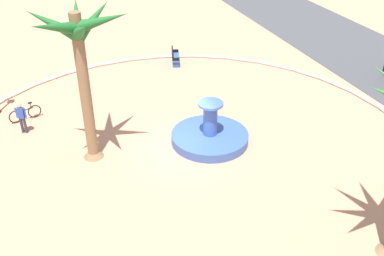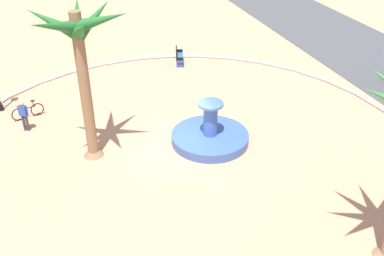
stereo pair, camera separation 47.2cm
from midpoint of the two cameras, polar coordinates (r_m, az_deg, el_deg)
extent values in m
plane|color=tan|center=(21.45, -1.63, -2.52)|extent=(80.00, 80.00, 0.00)
torus|color=silver|center=(21.39, -1.63, -2.29)|extent=(23.17, 23.17, 0.20)
cylinder|color=#38569E|center=(21.78, 1.67, -1.24)|extent=(3.78, 3.78, 0.45)
cylinder|color=teal|center=(21.80, 1.67, -1.32)|extent=(3.32, 3.32, 0.34)
cylinder|color=#38569E|center=(21.26, 1.71, 1.08)|extent=(0.68, 0.68, 1.59)
cylinder|color=#3D5FAD|center=(20.84, 1.75, 3.12)|extent=(1.21, 1.21, 0.12)
cylinder|color=brown|center=(19.70, -14.19, 4.63)|extent=(0.49, 0.49, 6.80)
cone|color=brown|center=(21.24, -13.11, -2.99)|extent=(0.93, 0.93, 0.50)
cone|color=#1E6028|center=(17.68, -14.76, 11.89)|extent=(2.27, 0.72, 1.42)
cone|color=#1E6028|center=(18.24, -12.23, 13.26)|extent=(1.48, 2.29, 1.16)
cone|color=#1E6028|center=(19.27, -13.22, 13.42)|extent=(1.78, 2.09, 1.55)
cone|color=#1E6028|center=(19.58, -15.26, 13.65)|extent=(2.30, 0.88, 1.42)
cone|color=#1E6028|center=(19.00, -18.24, 12.63)|extent=(1.47, 2.25, 1.45)
cone|color=#1E6028|center=(17.94, -17.90, 12.14)|extent=(1.81, 2.15, 1.18)
cube|color=#335BA8|center=(30.45, -2.55, 9.03)|extent=(1.68, 0.92, 0.12)
cube|color=black|center=(30.34, -2.96, 9.54)|extent=(1.56, 0.51, 0.50)
cube|color=#2B4E8F|center=(30.55, -2.54, 8.58)|extent=(1.54, 0.84, 0.39)
cube|color=black|center=(31.10, -2.60, 9.78)|extent=(0.20, 0.45, 0.24)
cube|color=black|center=(29.71, -2.51, 8.74)|extent=(0.20, 0.45, 0.24)
torus|color=black|center=(25.12, -22.11, 1.34)|extent=(0.26, 0.71, 0.72)
torus|color=black|center=(25.31, -19.99, 2.02)|extent=(0.26, 0.71, 0.72)
cylinder|color=black|center=(25.10, -21.15, 2.15)|extent=(0.32, 0.93, 0.05)
cylinder|color=black|center=(25.10, -20.46, 2.68)|extent=(0.04, 0.04, 0.30)
cube|color=black|center=(25.03, -20.53, 3.02)|extent=(0.15, 0.22, 0.06)
cylinder|color=black|center=(24.96, -22.17, 2.10)|extent=(0.43, 0.15, 0.03)
cylinder|color=#33333D|center=(24.06, -21.46, 0.35)|extent=(0.14, 0.14, 0.87)
cylinder|color=#33333D|center=(23.98, -21.08, 0.33)|extent=(0.14, 0.14, 0.87)
cube|color=#2D4CA5|center=(23.69, -21.59, 1.82)|extent=(0.32, 0.39, 0.56)
sphere|color=tan|center=(23.51, -21.78, 2.67)|extent=(0.22, 0.22, 0.22)
cylinder|color=#2D4CA5|center=(23.79, -22.07, 1.84)|extent=(0.09, 0.09, 0.53)
cylinder|color=#2D4CA5|center=(23.59, -21.11, 1.80)|extent=(0.09, 0.09, 0.53)
camera|label=1|loc=(0.24, -90.64, -0.39)|focal=41.71mm
camera|label=2|loc=(0.24, 89.36, 0.39)|focal=41.71mm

